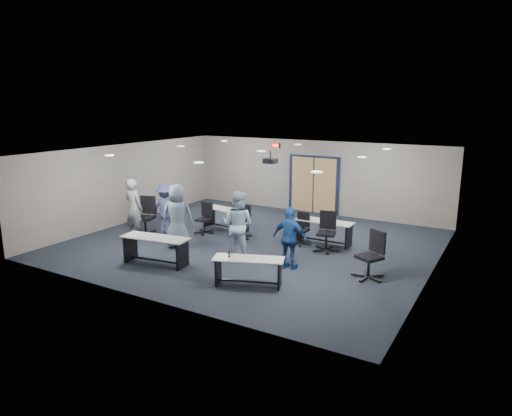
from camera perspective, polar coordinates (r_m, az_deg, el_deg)
The scene contains 25 objects.
floor at distance 13.50m, azimuth -0.41°, elevation -4.42°, with size 10.00×10.00×0.00m, color black.
back_wall at distance 17.12m, azimuth 7.29°, elevation 3.86°, with size 10.00×0.04×2.70m, color gray.
front_wall at distance 9.67m, azimuth -14.15°, elevation -3.57°, with size 10.00×0.04×2.70m, color gray.
left_wall at distance 16.24m, azimuth -15.81°, elevation 2.97°, with size 0.04×9.00×2.70m, color gray.
right_wall at distance 11.51m, azimuth 21.54°, elevation -1.45°, with size 0.04×9.00×2.70m, color gray.
ceiling at distance 12.95m, azimuth -0.43°, elevation 7.06°, with size 10.00×9.00×0.04m, color white.
double_door at distance 17.13m, azimuth 7.21°, elevation 2.85°, with size 2.00×0.07×2.20m.
exit_sign at distance 17.61m, azimuth 2.48°, elevation 7.82°, with size 0.32×0.07×0.18m.
ceiling_projector at distance 13.26m, azimuth 1.79°, elevation 5.91°, with size 0.35×0.32×0.37m.
ceiling_can_lights at distance 13.16m, azimuth 0.13°, elevation 7.03°, with size 6.24×5.74×0.02m, color white, non-canonical shape.
table_front_left at distance 11.95m, azimuth -12.45°, elevation -4.61°, with size 1.83×0.83×0.72m.
table_front_right at distance 10.35m, azimuth -0.98°, elevation -7.33°, with size 1.67×1.06×0.88m.
table_back_left at distance 14.88m, azimuth -3.76°, elevation -0.93°, with size 1.72×0.75×0.79m.
table_back_right at distance 13.49m, azimuth 8.52°, elevation -2.50°, with size 1.70×0.58×0.69m.
chair_back_a at distance 14.48m, azimuth -6.52°, elevation -1.30°, with size 0.61×0.61×0.96m, color black, non-canonical shape.
chair_back_b at distance 13.88m, azimuth -1.95°, elevation -1.74°, with size 0.64×0.64×1.02m, color black, non-canonical shape.
chair_back_c at distance 13.36m, azimuth 5.62°, elevation -2.61°, with size 0.58×0.58×0.92m, color black, non-canonical shape.
chair_back_d at distance 12.79m, azimuth 8.79°, elevation -2.98°, with size 0.69×0.69×1.11m, color black, non-canonical shape.
chair_loose_left at distance 14.58m, azimuth -13.72°, elevation -1.02°, with size 0.76×0.76×1.20m, color black, non-canonical shape.
chair_loose_right at distance 11.03m, azimuth 13.98°, elevation -5.75°, with size 0.72×0.72×1.14m, color black, non-canonical shape.
person_gray at distance 14.37m, azimuth -15.02°, elevation -0.01°, with size 0.67×0.44×1.83m, color gray.
person_plaid at distance 13.11m, azimuth -9.81°, elevation -0.98°, with size 0.89×0.58×1.83m, color slate.
person_lightblue at distance 11.99m, azimuth -2.27°, elevation -2.13°, with size 0.89×0.69×1.83m, color #ACC8E3.
person_navy at distance 11.29m, azimuth 4.27°, elevation -3.79°, with size 0.92×0.38×1.58m, color navy.
person_back at distance 14.55m, azimuth -11.21°, elevation -0.11°, with size 1.03×0.59×1.60m, color #3F4273.
Camera 1 is at (6.56, -11.08, 4.05)m, focal length 32.00 mm.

